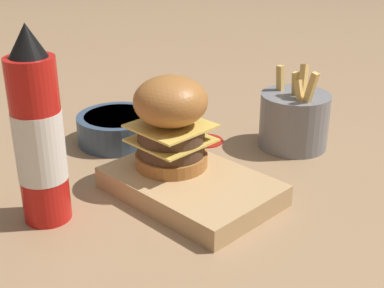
# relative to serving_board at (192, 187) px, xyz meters

# --- Properties ---
(ground_plane) EXTENTS (6.00, 6.00, 0.00)m
(ground_plane) POSITION_rel_serving_board_xyz_m (0.00, -0.02, -0.02)
(ground_plane) COLOR #9E7A56
(serving_board) EXTENTS (0.23, 0.15, 0.03)m
(serving_board) POSITION_rel_serving_board_xyz_m (0.00, 0.00, 0.00)
(serving_board) COLOR tan
(serving_board) RESTS_ON ground_plane
(burger) EXTENTS (0.10, 0.10, 0.13)m
(burger) POSITION_rel_serving_board_xyz_m (0.05, -0.01, 0.08)
(burger) COLOR #AD6B33
(burger) RESTS_ON serving_board
(ketchup_bottle) EXTENTS (0.06, 0.06, 0.25)m
(ketchup_bottle) POSITION_rel_serving_board_xyz_m (0.09, 0.17, 0.10)
(ketchup_bottle) COLOR red
(ketchup_bottle) RESTS_ON ground_plane
(fries_basket) EXTENTS (0.11, 0.11, 0.15)m
(fries_basket) POSITION_rel_serving_board_xyz_m (-0.00, -0.24, 0.03)
(fries_basket) COLOR slate
(fries_basket) RESTS_ON ground_plane
(side_bowl) EXTENTS (0.14, 0.14, 0.05)m
(side_bowl) POSITION_rel_serving_board_xyz_m (0.22, -0.05, 0.01)
(side_bowl) COLOR #384C66
(side_bowl) RESTS_ON ground_plane
(ketchup_puddle) EXTENTS (0.06, 0.06, 0.00)m
(ketchup_puddle) POSITION_rel_serving_board_xyz_m (0.12, -0.15, -0.01)
(ketchup_puddle) COLOR #B21E14
(ketchup_puddle) RESTS_ON ground_plane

